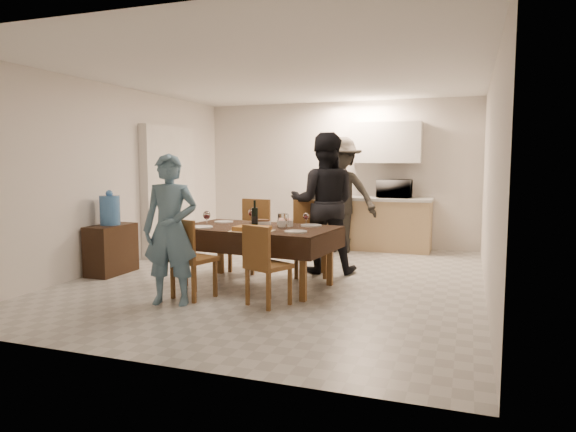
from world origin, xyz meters
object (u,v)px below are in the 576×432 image
Objects in this scene: wine_bottle at (255,213)px; person_far at (324,203)px; water_pitcher at (282,221)px; person_near at (170,230)px; dining_table at (257,230)px; person_kitchen at (340,195)px; microwave at (394,189)px; savoury_tart at (252,229)px; console at (111,249)px; water_jug at (110,210)px.

person_far is (0.60, 1.00, 0.07)m from wine_bottle.
person_near is at bearing -131.99° from water_pitcher.
wine_bottle is (-0.05, 0.05, 0.19)m from dining_table.
person_kitchen is (0.38, 2.68, 0.27)m from dining_table.
wine_bottle is at bearing -99.22° from person_kitchen.
person_far is at bearing 72.21° from microwave.
savoury_tart is at bearing -69.18° from dining_table.
person_near is at bearing 67.08° from microwave.
microwave reaches higher than console.
console is at bearing -90.00° from water_jug.
console is (-2.14, -0.03, -0.36)m from dining_table.
person_far is at bearing 72.53° from savoury_tart.
microwave is at bearing 74.83° from dining_table.
console is 0.37× the size of person_kitchen.
water_jug is 2.90m from person_far.
water_jug is 2.09m from wine_bottle.
person_kitchen reaches higher than microwave.
savoury_tart is 3.70m from microwave.
microwave is 4.55m from person_near.
person_kitchen is (0.43, 2.63, 0.07)m from wine_bottle.
person_near is 3.85m from person_kitchen.
person_far reaches higher than console.
person_far reaches higher than water_pitcher.
microwave is at bearing 72.34° from savoury_tart.
wine_bottle reaches higher than water_pitcher.
person_far is at bearing 68.43° from dining_table.
water_jug is 0.70× the size of microwave.
water_pitcher is 0.32× the size of microwave.
water_jug reaches higher than dining_table.
microwave is (3.36, 3.16, 0.73)m from console.
person_near is at bearing -111.57° from dining_table.
water_pitcher reaches higher than console.
person_kitchen reaches higher than water_jug.
person_near reaches higher than microwave.
savoury_tart is 0.23× the size of person_far.
water_pitcher is at bearing 34.55° from person_near.
savoury_tart is 0.79× the size of microwave.
dining_table is at bearing -45.00° from wine_bottle.
savoury_tart is at bearing -95.18° from person_kitchen.
console is 2.31m from savoury_tart.
water_pitcher is 0.09× the size of person_far.
savoury_tart is at bearing 60.01° from person_far.
person_far is at bearing 79.70° from water_pitcher.
dining_table is 6.14× the size of wine_bottle.
savoury_tart reaches higher than console.
microwave is 0.29× the size of person_far.
console is 4.00× the size of water_pitcher.
dining_table reaches higher than console.
water_jug is 0.21× the size of person_far.
dining_table is 1.02× the size of person_kitchen.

